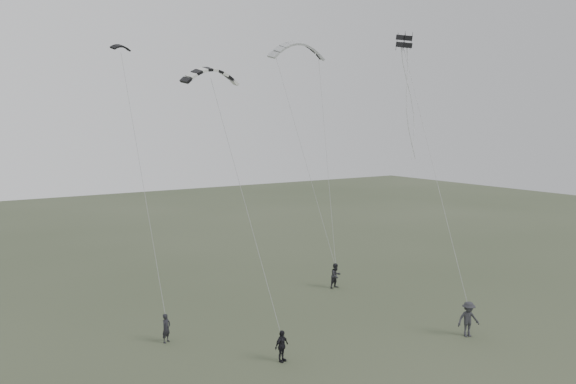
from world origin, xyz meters
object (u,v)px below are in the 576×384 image
flyer_right (336,276)px  flyer_left (166,328)px  kite_dark_small (121,46)px  flyer_far (468,319)px  kite_pale_large (298,43)px  flyer_center (282,346)px  kite_striped (210,69)px  kite_box (404,41)px

flyer_right → flyer_left: bearing=-174.2°
flyer_right → kite_dark_small: size_ratio=1.35×
flyer_far → kite_pale_large: size_ratio=0.42×
flyer_center → kite_pale_large: kite_pale_large is taller
flyer_right → kite_dark_small: kite_dark_small is taller
kite_striped → kite_box: (12.41, -2.01, 2.21)m
kite_dark_small → kite_striped: kite_dark_small is taller
kite_dark_small → kite_pale_large: (14.61, 2.57, 1.60)m
flyer_center → flyer_far: bearing=-33.5°
flyer_center → flyer_far: 10.40m
flyer_left → flyer_far: flyer_far is taller
flyer_right → flyer_center: 12.67m
flyer_left → flyer_far: 15.92m
flyer_left → kite_dark_small: (0.46, 7.71, 15.19)m
flyer_right → kite_dark_small: (-12.92, 4.75, 15.08)m
kite_pale_large → kite_striped: size_ratio=1.43×
kite_box → flyer_center: bearing=-153.3°
kite_striped → kite_box: size_ratio=4.24×
kite_striped → kite_dark_small: bearing=115.9°
flyer_right → kite_dark_small: bearing=153.1°
kite_striped → kite_box: kite_box is taller
flyer_left → flyer_right: 13.69m
flyer_right → kite_pale_large: kite_pale_large is taller
flyer_left → kite_dark_small: kite_dark_small is taller
kite_dark_small → kite_box: 17.47m
flyer_right → kite_striped: 16.72m
flyer_left → kite_box: 22.27m
kite_dark_small → kite_box: (15.37, -8.31, 0.47)m
flyer_center → kite_pale_large: size_ratio=0.33×
flyer_right → flyer_center: size_ratio=1.13×
kite_pale_large → kite_box: size_ratio=6.08×
flyer_right → flyer_far: (0.40, -10.93, 0.09)m
flyer_center → kite_box: kite_box is taller
flyer_center → kite_striped: 15.02m
flyer_far → kite_box: (2.05, 7.37, 15.46)m
flyer_center → kite_striped: size_ratio=0.48×
flyer_left → kite_striped: bearing=-8.0°
flyer_center → kite_box: 20.32m
kite_pale_large → kite_striped: kite_pale_large is taller
flyer_right → flyer_far: bearing=-94.6°
flyer_center → kite_dark_small: 20.24m
flyer_right → kite_pale_large: bearing=70.3°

